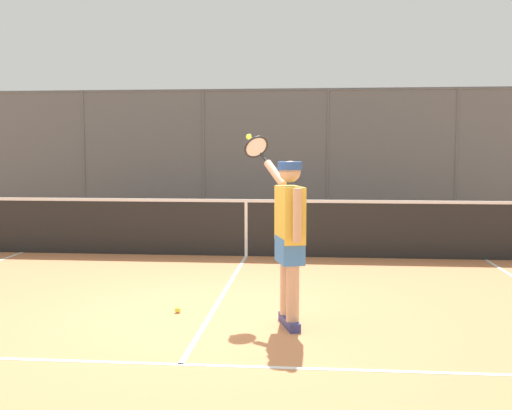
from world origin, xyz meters
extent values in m
plane|color=#C67A4C|center=(0.00, 0.00, 0.00)|extent=(60.00, 60.00, 0.00)
cube|color=white|center=(0.00, 1.37, 0.00)|extent=(6.13, 0.05, 0.01)
cube|color=white|center=(0.00, -1.22, 0.00)|extent=(0.05, 5.19, 0.01)
cylinder|color=#565B60|center=(-4.39, -8.03, 1.60)|extent=(0.07, 0.07, 3.21)
cylinder|color=#565B60|center=(-1.46, -8.03, 1.60)|extent=(0.07, 0.07, 3.21)
cylinder|color=#565B60|center=(1.46, -8.03, 1.60)|extent=(0.07, 0.07, 3.21)
cylinder|color=#565B60|center=(4.39, -8.03, 1.60)|extent=(0.07, 0.07, 3.21)
cylinder|color=#565B60|center=(0.00, -8.03, 3.17)|extent=(14.65, 0.05, 0.05)
cube|color=#565B60|center=(0.00, -8.03, 1.60)|extent=(14.65, 0.02, 3.21)
cube|color=#2D6B33|center=(0.00, -8.68, 1.34)|extent=(17.65, 0.90, 2.68)
cube|color=#ADADA8|center=(0.00, -7.85, 0.07)|extent=(15.65, 0.18, 0.15)
cube|color=black|center=(0.00, -3.81, 0.46)|extent=(10.00, 0.02, 0.91)
cube|color=white|center=(0.00, -3.81, 0.94)|extent=(10.00, 0.04, 0.05)
cube|color=white|center=(0.00, -3.81, 0.46)|extent=(0.05, 0.04, 0.91)
cube|color=navy|center=(-0.90, 0.31, 0.04)|extent=(0.18, 0.28, 0.09)
cylinder|color=tan|center=(-0.90, 0.31, 0.48)|extent=(0.13, 0.13, 0.77)
cube|color=navy|center=(-0.83, 0.06, 0.04)|extent=(0.18, 0.28, 0.09)
cylinder|color=tan|center=(-0.83, 0.06, 0.48)|extent=(0.13, 0.13, 0.77)
cube|color=#3D7AC6|center=(-0.87, 0.19, 0.78)|extent=(0.32, 0.45, 0.26)
cube|color=gold|center=(-0.87, 0.19, 1.14)|extent=(0.33, 0.52, 0.56)
cylinder|color=tan|center=(-0.95, 0.47, 1.17)|extent=(0.08, 0.08, 0.52)
cylinder|color=tan|center=(-0.69, -0.23, 1.53)|extent=(0.28, 0.36, 0.29)
sphere|color=tan|center=(-0.87, 0.19, 1.57)|extent=(0.21, 0.21, 0.21)
cylinder|color=#284C93|center=(-0.87, 0.19, 1.63)|extent=(0.30, 0.30, 0.08)
cube|color=#284C93|center=(-0.83, 0.07, 1.60)|extent=(0.23, 0.24, 0.02)
cylinder|color=black|center=(-0.56, -0.43, 1.69)|extent=(0.12, 0.16, 0.13)
torus|color=black|center=(-0.46, -0.59, 1.82)|extent=(0.35, 0.31, 0.26)
cylinder|color=silver|center=(-0.46, -0.59, 1.82)|extent=(0.28, 0.25, 0.21)
sphere|color=#CCDB33|center=(-0.36, -0.74, 1.94)|extent=(0.07, 0.07, 0.07)
sphere|color=#D6E042|center=(0.37, -0.21, 0.03)|extent=(0.07, 0.07, 0.07)
camera|label=1|loc=(-1.07, 6.19, 1.79)|focal=42.41mm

